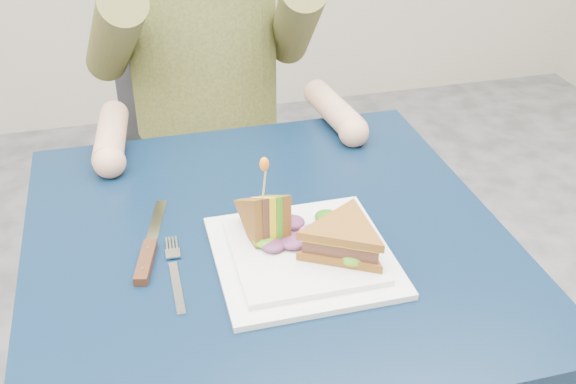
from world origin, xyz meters
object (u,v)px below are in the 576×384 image
object	(u,v)px
plate	(303,254)
sandwich_flat	(344,239)
table	(268,273)
diner	(201,5)
knife	(148,254)
chair	(205,133)
fork	(175,275)
sandwich_upright	(265,217)

from	to	relation	value
plate	sandwich_flat	world-z (taller)	sandwich_flat
table	sandwich_flat	distance (m)	0.19
diner	plate	bearing A→B (deg)	-86.90
diner	sandwich_flat	size ratio (longest dim) A/B	3.75
sandwich_flat	table	bearing A→B (deg)	132.48
knife	table	bearing A→B (deg)	4.34
table	sandwich_flat	world-z (taller)	sandwich_flat
sandwich_flat	knife	world-z (taller)	sandwich_flat
table	knife	distance (m)	0.21
chair	knife	world-z (taller)	chair
plate	chair	bearing A→B (deg)	92.67
plate	fork	xyz separation A→B (m)	(-0.19, 0.01, -0.01)
table	knife	xyz separation A→B (m)	(-0.19, -0.01, 0.09)
sandwich_upright	fork	xyz separation A→B (m)	(-0.14, -0.04, -0.05)
chair	sandwich_flat	world-z (taller)	chair
table	diner	world-z (taller)	diner
fork	diner	bearing A→B (deg)	77.64
sandwich_upright	fork	bearing A→B (deg)	-165.10
diner	plate	world-z (taller)	diner
knife	fork	bearing A→B (deg)	-57.95
table	chair	size ratio (longest dim) A/B	0.81
knife	sandwich_upright	bearing A→B (deg)	-5.54
chair	plate	bearing A→B (deg)	-87.33
table	chair	distance (m)	0.75
plate	sandwich_flat	size ratio (longest dim) A/B	1.31
diner	sandwich_upright	size ratio (longest dim) A/B	6.18
sandwich_flat	sandwich_upright	xyz separation A→B (m)	(-0.10, 0.07, 0.01)
chair	sandwich_upright	size ratio (longest dim) A/B	7.71
table	sandwich_flat	bearing A→B (deg)	-47.52
sandwich_flat	knife	size ratio (longest dim) A/B	0.91
plate	knife	size ratio (longest dim) A/B	1.18
plate	sandwich_upright	distance (m)	0.08
table	sandwich_upright	world-z (taller)	sandwich_upright
table	fork	xyz separation A→B (m)	(-0.15, -0.07, 0.08)
plate	fork	distance (m)	0.19
sandwich_flat	fork	world-z (taller)	sandwich_flat
sandwich_upright	diner	bearing A→B (deg)	89.26
fork	chair	bearing A→B (deg)	79.31
plate	knife	world-z (taller)	plate
table	chair	xyz separation A→B (m)	(0.00, 0.74, -0.11)
diner	sandwich_flat	world-z (taller)	diner
plate	knife	xyz separation A→B (m)	(-0.23, 0.06, -0.00)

